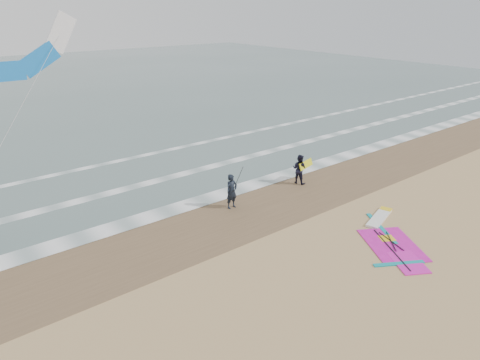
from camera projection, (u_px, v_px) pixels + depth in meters
ground at (344, 265)px, 16.39m from camera, size 120.00×120.00×0.00m
sea_water at (28, 88)px, 51.40m from camera, size 120.00×80.00×0.02m
wet_sand_band at (246, 210)px, 20.77m from camera, size 120.00×5.00×0.01m
foam_waterline at (197, 182)px, 24.00m from camera, size 120.00×9.15×0.02m
windsurf_rig at (390, 237)px, 18.30m from camera, size 4.78×4.52×0.11m
person_standing at (232, 191)px, 20.70m from camera, size 0.66×0.45×1.74m
person_walking at (299, 169)px, 23.62m from camera, size 0.85×0.97×1.67m
held_pole at (237, 182)px, 20.72m from camera, size 0.17×0.86×1.82m
carried_kiteboard at (306, 164)px, 23.69m from camera, size 1.30×0.51×0.39m
surf_kite at (0, 54)px, 18.41m from camera, size 6.92×2.80×7.76m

